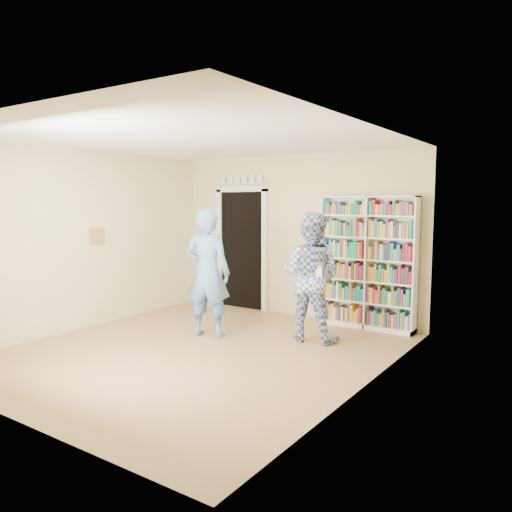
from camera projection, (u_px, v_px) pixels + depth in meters
The scene contains 11 objects.
floor at pixel (200, 351), 6.48m from camera, with size 5.00×5.00×0.00m, color #A3784E.
ceiling at pixel (197, 139), 6.18m from camera, with size 5.00×5.00×0.00m, color white.
wall_back at pixel (296, 236), 8.39m from camera, with size 4.50×4.50×0.00m, color beige.
wall_left at pixel (86, 240), 7.58m from camera, with size 5.00×5.00×0.00m, color beige.
wall_right at pixel (367, 259), 5.08m from camera, with size 5.00×5.00×0.00m, color beige.
bookshelf at pixel (368, 262), 7.55m from camera, with size 1.46×0.27×2.01m.
doorway at pixel (242, 243), 9.00m from camera, with size 1.10×0.08×2.43m.
wall_art at pixel (97, 236), 7.73m from camera, with size 0.03×0.25×0.25m, color brown.
man_blue at pixel (208, 273), 7.11m from camera, with size 0.67×0.44×1.83m, color #5687C0.
man_plaid at pixel (311, 277), 6.91m from camera, with size 0.87×0.68×1.79m, color #324B9B.
paper_sheet at pixel (314, 276), 6.66m from camera, with size 0.20×0.01×0.28m, color white.
Camera 1 is at (4.14, -4.81, 1.94)m, focal length 35.00 mm.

